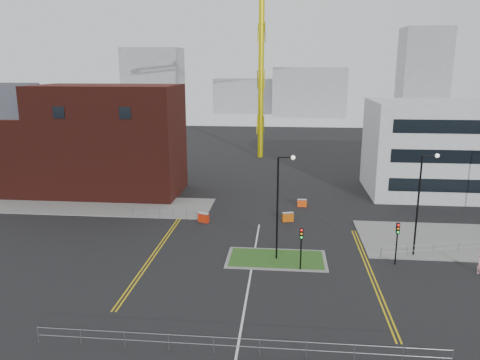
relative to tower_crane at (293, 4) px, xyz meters
The scene contains 26 objects.
ground 63.17m from the tower_crane, 93.35° to the right, with size 200.00×200.00×0.00m, color black.
pavement_left 49.94m from the tower_crane, 123.65° to the right, with size 28.00×8.00×0.12m, color slate.
island_kerb 55.95m from the tower_crane, 91.57° to the right, with size 8.60×4.60×0.08m, color slate.
grass_island 55.94m from the tower_crane, 91.57° to the right, with size 8.00×4.00×0.12m, color #254C19.
brick_building 44.03m from the tower_crane, 132.16° to the right, with size 24.20×10.07×14.24m.
office_block 39.74m from the tower_crane, 47.91° to the right, with size 25.00×12.20×12.00m.
tower_crane is the anchor object (origin of this frame).
streetlamp_island 53.57m from the tower_crane, 91.31° to the right, with size 1.46×0.36×9.18m.
streetlamp_right_near 52.86m from the tower_crane, 76.99° to the right, with size 1.46×0.36×9.18m.
traffic_light_island 56.58m from the tower_crane, 89.26° to the right, with size 0.28×0.33×3.65m.
traffic_light_right 55.46m from the tower_crane, 80.00° to the right, with size 0.28×0.33×3.65m.
railing_front 68.34m from the tower_crane, 93.03° to the right, with size 24.05×0.05×1.10m.
railing_left 49.15m from the tower_crane, 110.16° to the right, with size 6.05×0.05×1.10m.
centre_line 61.37m from the tower_crane, 93.47° to the right, with size 0.15×30.00×0.01m, color silver.
yellow_left_a 55.59m from the tower_crane, 104.70° to the right, with size 0.12×24.00×0.01m, color gold.
yellow_left_b 55.52m from the tower_crane, 104.35° to the right, with size 0.12×24.00×0.01m, color gold.
yellow_right_a 58.04m from the tower_crane, 83.13° to the right, with size 0.12×20.00×0.01m, color gold.
yellow_right_b 58.07m from the tower_crane, 82.79° to the right, with size 0.12×20.00×0.01m, color gold.
skyline_a 78.05m from the tower_crane, 124.56° to the left, with size 18.00×12.00×22.00m, color gray.
skyline_b 75.63m from the tower_crane, 84.79° to the left, with size 24.00×12.00×16.00m, color gray.
skyline_c 80.72m from the tower_crane, 58.48° to the left, with size 14.00×12.00×28.00m, color gray.
skyline_d 86.27m from the tower_crane, 97.79° to the left, with size 30.00×12.00×12.00m, color gray.
pedestrian 58.54m from the tower_crane, 73.33° to the right, with size 0.61×0.40×1.67m, color pink.
barrier_left 48.66m from the tower_crane, 103.21° to the right, with size 1.27×0.88×1.02m.
barrier_mid 46.85m from the tower_crane, 90.51° to the right, with size 1.27×0.70×1.01m.
barrier_right 42.33m from the tower_crane, 87.66° to the right, with size 1.08×0.37×0.91m.
Camera 1 is at (2.52, -29.78, 16.23)m, focal length 35.00 mm.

